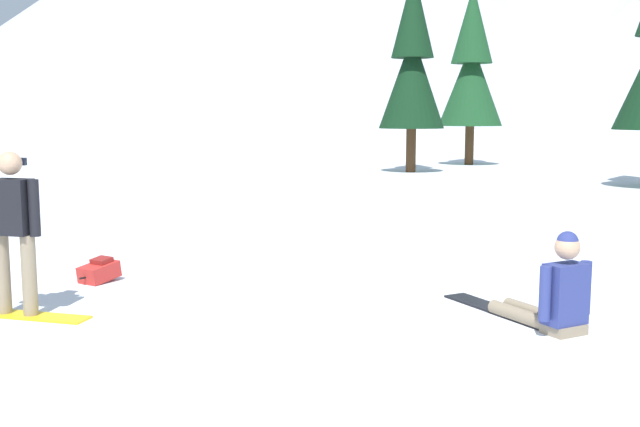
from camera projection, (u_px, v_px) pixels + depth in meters
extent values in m
plane|color=white|center=(262.00, 362.00, 6.34)|extent=(800.00, 800.00, 0.00)
cube|color=yellow|center=(18.00, 315.00, 7.79)|extent=(1.61, 0.52, 0.02)
cylinder|color=gray|center=(3.00, 274.00, 7.78)|extent=(0.15, 0.15, 0.84)
cylinder|color=gray|center=(29.00, 275.00, 7.69)|extent=(0.15, 0.15, 0.84)
cube|color=black|center=(12.00, 207.00, 7.64)|extent=(0.43, 0.30, 0.57)
cylinder|color=black|center=(34.00, 208.00, 7.57)|extent=(0.11, 0.11, 0.58)
sphere|color=tan|center=(10.00, 163.00, 7.58)|extent=(0.24, 0.24, 0.24)
cube|color=black|center=(19.00, 161.00, 7.71)|extent=(0.17, 0.07, 0.08)
cube|color=gray|center=(564.00, 329.00, 7.16)|extent=(0.44, 0.46, 0.10)
cylinder|color=gray|center=(519.00, 315.00, 7.55)|extent=(0.71, 0.61, 0.14)
cylinder|color=gray|center=(534.00, 313.00, 7.64)|extent=(0.71, 0.61, 0.14)
cube|color=black|center=(500.00, 311.00, 7.95)|extent=(1.42, 1.21, 0.02)
cube|color=navy|center=(565.00, 294.00, 7.11)|extent=(0.44, 0.46, 0.58)
cylinder|color=navy|center=(545.00, 294.00, 6.99)|extent=(0.11, 0.11, 0.52)
cylinder|color=navy|center=(585.00, 288.00, 7.22)|extent=(0.11, 0.11, 0.52)
sphere|color=tan|center=(567.00, 247.00, 7.05)|extent=(0.24, 0.24, 0.24)
sphere|color=navy|center=(568.00, 242.00, 7.04)|extent=(0.20, 0.20, 0.20)
cube|color=red|center=(99.00, 272.00, 9.36)|extent=(0.38, 0.50, 0.26)
cube|color=maroon|center=(102.00, 260.00, 9.38)|extent=(0.25, 0.23, 0.09)
cylinder|color=black|center=(84.00, 278.00, 9.16)|extent=(0.06, 0.12, 0.02)
cylinder|color=#472D19|center=(411.00, 150.00, 26.86)|extent=(0.36, 0.36, 1.57)
cone|color=black|center=(412.00, 81.00, 26.54)|extent=(2.33, 2.33, 3.35)
cone|color=black|center=(413.00, 13.00, 26.23)|extent=(1.52, 1.52, 3.07)
cylinder|color=#472D19|center=(469.00, 145.00, 30.76)|extent=(0.36, 0.36, 1.60)
cone|color=#194723|center=(471.00, 84.00, 30.43)|extent=(2.58, 2.58, 3.40)
cone|color=#194723|center=(473.00, 24.00, 30.11)|extent=(1.68, 1.68, 3.12)
cone|color=#B2B7C6|center=(541.00, 10.00, 193.11)|extent=(159.67, 159.67, 57.19)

